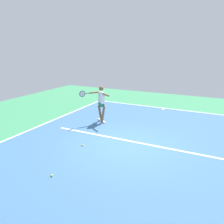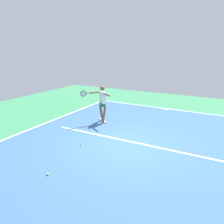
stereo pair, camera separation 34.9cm
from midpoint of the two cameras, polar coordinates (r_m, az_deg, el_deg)
name	(u,v)px [view 2 (the right image)]	position (r m, az deg, el deg)	size (l,w,h in m)	color
ground_plane	(124,146)	(8.33, 4.39, -8.69)	(20.71, 20.71, 0.00)	#388456
court_surface	(124,146)	(8.33, 4.39, -8.68)	(9.00, 11.95, 0.00)	#38608E
court_line_baseline_near	(167,109)	(13.66, 14.69, 0.84)	(9.00, 0.10, 0.01)	white
court_line_sideline_right	(38,126)	(10.79, -17.73, -3.51)	(0.10, 11.95, 0.01)	white
court_line_service	(129,141)	(8.71, 5.62, -7.56)	(6.75, 0.10, 0.01)	white
court_line_centre_mark	(166,109)	(13.47, 14.48, 0.64)	(0.10, 0.30, 0.01)	white
tennis_player	(102,101)	(10.63, -1.69, 2.72)	(1.35, 1.01, 1.77)	brown
tennis_ball_by_sideline	(81,145)	(8.38, -6.77, -8.37)	(0.07, 0.07, 0.07)	yellow
tennis_ball_near_player	(48,174)	(6.76, -14.80, -15.27)	(0.07, 0.07, 0.07)	#C6E53D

